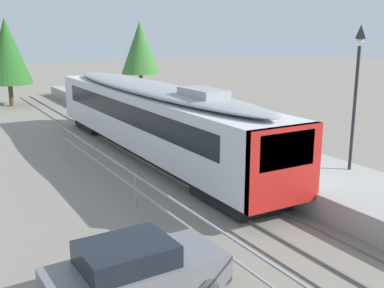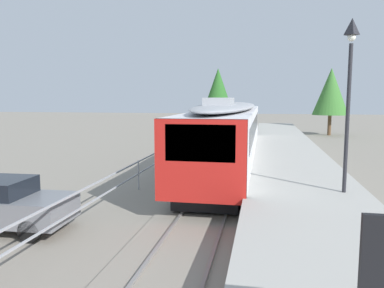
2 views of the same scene
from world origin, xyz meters
TOP-DOWN VIEW (x-y plane):
  - ground_plane at (-3.00, 22.00)m, footprint 160.00×160.00m
  - track_rails at (0.00, 22.00)m, footprint 3.20×60.00m
  - commuter_train at (0.00, 26.67)m, footprint 2.82×19.50m
  - station_platform at (3.25, 22.00)m, footprint 3.90×60.00m
  - platform_lamp_mid_platform at (4.40, 18.42)m, footprint 0.34×0.34m
  - parked_hatchback_grey at (-5.66, 15.56)m, footprint 4.05×1.89m
  - tree_behind_carpark at (8.63, 47.25)m, footprint 3.62×3.62m
  - tree_behind_station_far at (-3.10, 47.20)m, footprint 3.71×3.71m

SIDE VIEW (x-z plane):
  - ground_plane at x=-3.00m, z-range 0.00..0.00m
  - track_rails at x=0.00m, z-range -0.04..0.10m
  - station_platform at x=3.25m, z-range 0.00..0.90m
  - parked_hatchback_grey at x=-5.66m, z-range 0.03..1.56m
  - commuter_train at x=0.00m, z-range 0.28..4.02m
  - tree_behind_station_far at x=-3.10m, z-range 0.90..8.00m
  - tree_behind_carpark at x=8.63m, z-range 1.06..8.03m
  - platform_lamp_mid_platform at x=4.40m, z-range 1.95..7.30m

